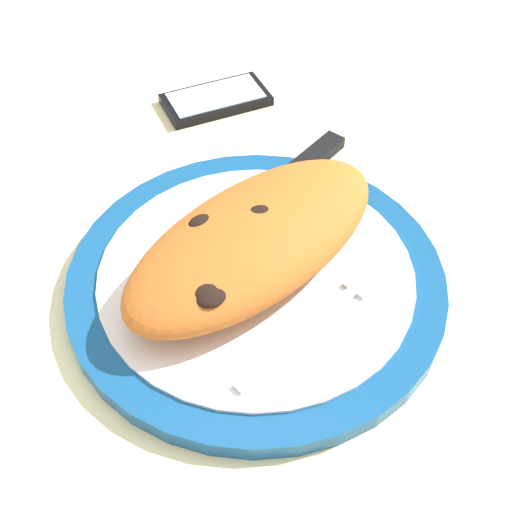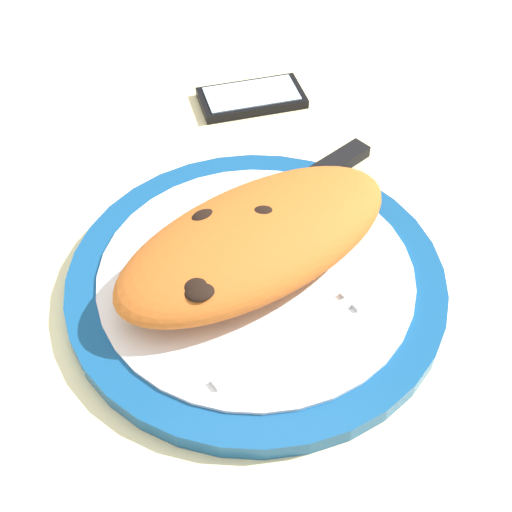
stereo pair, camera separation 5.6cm
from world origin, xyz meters
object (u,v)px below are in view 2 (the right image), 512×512
object	(u,v)px
plate	(256,280)
calzone	(256,240)
knife	(308,182)
fork	(320,320)
smartphone	(252,97)

from	to	relation	value
plate	calzone	size ratio (longest dim) A/B	1.24
plate	calzone	bearing A→B (deg)	54.66
plate	knife	distance (cm)	12.14
calzone	fork	distance (cm)	8.56
smartphone	calzone	bearing A→B (deg)	-124.87
plate	smartphone	world-z (taller)	plate
calzone	fork	xyz separation A→B (cm)	(0.41, -8.17, -2.49)
knife	smartphone	world-z (taller)	knife
fork	smartphone	xyz separation A→B (cm)	(14.78, 29.97, -1.50)
plate	fork	size ratio (longest dim) A/B	1.88
plate	smartphone	size ratio (longest dim) A/B	2.46
calzone	knife	size ratio (longest dim) A/B	1.16
calzone	smartphone	xyz separation A→B (cm)	(15.19, 21.79, -4.00)
calzone	smartphone	size ratio (longest dim) A/B	1.99
knife	plate	bearing A→B (deg)	-150.22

